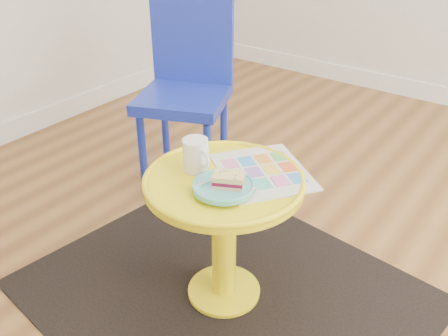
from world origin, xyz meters
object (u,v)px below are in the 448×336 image
Objects in this scene: chair at (187,82)px; mug at (196,154)px; side_table at (224,215)px; plate at (224,187)px; newspaper at (263,172)px.

chair reaches higher than mug.
plate is (0.04, -0.06, 0.15)m from side_table.
plate is at bearing -3.55° from mug.
chair is at bearing -176.87° from newspaper.
mug reaches higher than newspaper.
plate is at bearing -54.43° from side_table.
mug is at bearing -176.31° from side_table.
plate reaches higher than newspaper.
mug reaches higher than plate.
mug is at bearing 159.72° from plate.
side_table is at bearing 125.57° from plate.
chair reaches higher than newspaper.
mug is at bearing -111.62° from newspaper.
chair is 0.93m from plate.
chair is 4.64× the size of plate.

